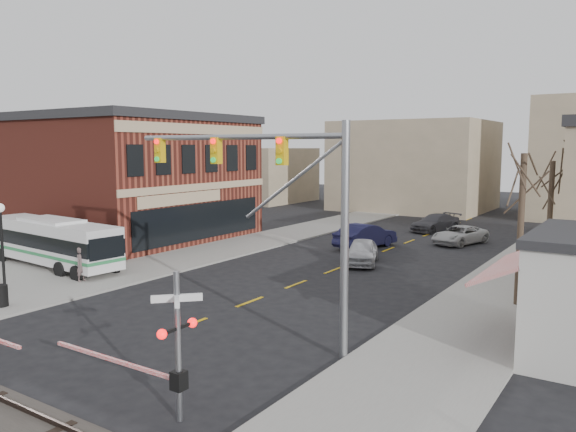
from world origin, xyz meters
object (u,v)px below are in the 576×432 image
Objects in this scene: car_c at (460,235)px; car_a at (362,252)px; car_b at (366,236)px; pedestrian_near at (81,264)px; rr_crossing_east at (166,345)px; pedestrian_far at (118,250)px; transit_bus at (52,241)px; traffic_signal_mast at (279,188)px; street_lamp at (1,229)px; trash_bin at (1,296)px; car_d at (435,223)px.

car_a is at bearing -88.82° from car_c.
car_b reaches higher than car_a.
car_c is 2.70× the size of pedestrian_near.
car_b is (-6.60, 25.92, -1.11)m from rr_crossing_east.
transit_bus is at bearing 160.76° from pedestrian_far.
car_c is at bearing -9.57° from pedestrian_far.
car_b is at bearing 92.61° from car_a.
traffic_signal_mast is 15.59m from street_lamp.
pedestrian_near is (-10.09, -12.65, 0.26)m from car_a.
trash_bin is (-13.44, 3.12, -1.37)m from rr_crossing_east.
car_c is at bearing 66.79° from trash_bin.
car_c is 24.20m from pedestrian_far.
pedestrian_far reaches higher than trash_bin.
rr_crossing_east is 16.59m from pedestrian_near.
car_b is at bearing 52.49° from transit_bus.
car_c is at bearing -40.16° from pedestrian_near.
car_d reaches higher than trash_bin.
car_b is 2.90× the size of pedestrian_near.
rr_crossing_east is at bearing -98.72° from car_a.
transit_bus is 2.18× the size of car_d.
trash_bin is at bearing -96.27° from car_c.
pedestrian_near is at bearing 101.65° from trash_bin.
traffic_signal_mast is at bearing -96.28° from car_a.
street_lamp reaches higher than car_d.
pedestrian_far is at bearing 42.20° from transit_bus.
car_b reaches higher than trash_bin.
car_c is 2.89× the size of pedestrian_far.
trash_bin is at bearing -133.33° from pedestrian_far.
car_a reaches higher than car_d.
traffic_signal_mast is 5.59× the size of pedestrian_far.
rr_crossing_east is 1.25× the size of car_a.
traffic_signal_mast is (18.49, -3.32, 4.11)m from transit_bus.
traffic_signal_mast is 21.11m from car_b.
car_c is (2.94, 10.40, -0.08)m from car_a.
car_a is at bearing -49.26° from pedestrian_near.
car_d is (8.40, 33.20, 0.13)m from trash_bin.
trash_bin is at bearing -137.90° from car_a.
pedestrian_near is at bearing -102.53° from car_c.
car_a is 0.85× the size of car_b.
trash_bin is 0.19× the size of car_d.
transit_bus is 11.47× the size of trash_bin.
trash_bin is 0.20× the size of car_c.
car_b is 19.51m from pedestrian_near.
street_lamp is 0.97× the size of car_a.
trash_bin is 19.81m from car_a.
car_d is 2.79× the size of pedestrian_near.
rr_crossing_east is at bearing 116.97° from car_b.
rr_crossing_east reaches higher than pedestrian_far.
rr_crossing_east is at bearing -83.91° from traffic_signal_mast.
car_a is 2.65× the size of pedestrian_far.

